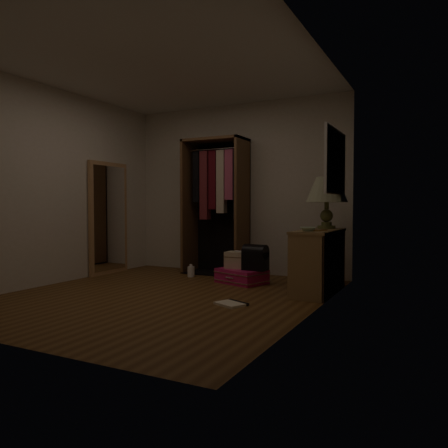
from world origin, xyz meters
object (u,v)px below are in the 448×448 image
at_px(console_bookshelf, 319,259).
at_px(table_lamp, 327,191).
at_px(open_wardrobe, 218,195).
at_px(pink_suitcase, 242,276).
at_px(white_jug, 191,271).
at_px(train_case, 238,260).
at_px(floor_mirror, 109,218).
at_px(black_bag, 255,257).

distance_m(console_bookshelf, table_lamp, 0.90).
relative_size(open_wardrobe, table_lamp, 3.15).
relative_size(pink_suitcase, white_jug, 4.04).
xyz_separation_m(train_case, table_lamp, (1.15, 0.18, 0.92)).
height_order(open_wardrobe, pink_suitcase, open_wardrobe).
distance_m(floor_mirror, white_jug, 1.52).
relative_size(floor_mirror, white_jug, 9.24).
distance_m(open_wardrobe, black_bag, 1.37).
distance_m(console_bookshelf, train_case, 1.17).
xyz_separation_m(floor_mirror, train_case, (2.09, 0.20, -0.54)).
relative_size(black_bag, white_jug, 1.85).
xyz_separation_m(open_wardrobe, train_case, (0.61, -0.57, -0.90)).
height_order(train_case, table_lamp, table_lamp).
bearing_deg(black_bag, train_case, 173.88).
bearing_deg(table_lamp, black_bag, -165.22).
bearing_deg(floor_mirror, console_bookshelf, 0.58).
bearing_deg(table_lamp, pink_suitcase, -168.80).
bearing_deg(white_jug, black_bag, -8.75).
height_order(pink_suitcase, table_lamp, table_lamp).
relative_size(black_bag, table_lamp, 0.52).
bearing_deg(train_case, white_jug, 171.72).
bearing_deg(console_bookshelf, train_case, 171.73).
height_order(table_lamp, white_jug, table_lamp).
bearing_deg(pink_suitcase, floor_mirror, -156.64).
bearing_deg(black_bag, open_wardrobe, 149.73).
distance_m(open_wardrobe, train_case, 1.23).
bearing_deg(table_lamp, console_bookshelf, -90.28).
bearing_deg(open_wardrobe, pink_suitcase, -41.79).
xyz_separation_m(open_wardrobe, white_jug, (-0.20, -0.46, -1.13)).
xyz_separation_m(open_wardrobe, table_lamp, (1.76, -0.39, 0.02)).
distance_m(table_lamp, white_jug, 2.28).
bearing_deg(open_wardrobe, black_bag, -35.21).
xyz_separation_m(train_case, black_bag, (0.27, -0.05, 0.06)).
bearing_deg(white_jug, floor_mirror, -166.19).
height_order(console_bookshelf, train_case, console_bookshelf).
bearing_deg(train_case, floor_mirror, -174.86).
xyz_separation_m(console_bookshelf, open_wardrobe, (-1.76, 0.74, 0.81)).
bearing_deg(train_case, console_bookshelf, -8.59).
distance_m(floor_mirror, pink_suitcase, 2.29).
distance_m(floor_mirror, train_case, 2.17).
bearing_deg(floor_mirror, black_bag, 3.53).
bearing_deg(black_bag, white_jug, 176.20).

